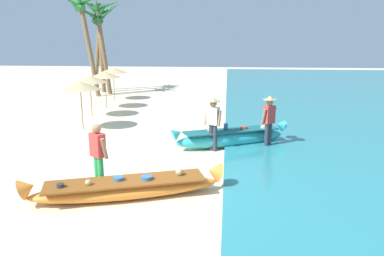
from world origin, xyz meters
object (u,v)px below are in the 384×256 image
(boat_orange_foreground, at_px, (126,188))
(person_vendor_assistant, at_px, (269,118))
(palm_tree_tall_inland, at_px, (101,19))
(palm_tree_leaning_seaward, at_px, (99,24))
(boat_cyan_midground, at_px, (231,137))
(palm_tree_mid_cluster, at_px, (99,19))
(person_vendor_hatted, at_px, (213,120))
(person_tourist_customer, at_px, (98,153))
(palm_tree_far_behind, at_px, (83,16))

(boat_orange_foreground, height_order, person_vendor_assistant, person_vendor_assistant)
(palm_tree_tall_inland, relative_size, palm_tree_leaning_seaward, 1.08)
(boat_cyan_midground, height_order, palm_tree_mid_cluster, palm_tree_mid_cluster)
(person_vendor_hatted, bearing_deg, palm_tree_leaning_seaward, 122.50)
(boat_orange_foreground, xyz_separation_m, person_vendor_assistant, (3.61, 4.34, 0.78))
(palm_tree_tall_inland, bearing_deg, boat_cyan_midground, -56.65)
(boat_cyan_midground, height_order, palm_tree_tall_inland, palm_tree_tall_inland)
(person_vendor_assistant, distance_m, palm_tree_mid_cluster, 16.42)
(person_vendor_assistant, bearing_deg, person_tourist_customer, -137.77)
(boat_cyan_midground, xyz_separation_m, palm_tree_far_behind, (-8.98, 10.69, 4.59))
(person_vendor_assistant, distance_m, palm_tree_tall_inland, 17.12)
(person_tourist_customer, bearing_deg, palm_tree_far_behind, 111.65)
(person_tourist_customer, height_order, palm_tree_mid_cluster, palm_tree_mid_cluster)
(boat_cyan_midground, height_order, palm_tree_leaning_seaward, palm_tree_leaning_seaward)
(boat_cyan_midground, relative_size, palm_tree_mid_cluster, 0.65)
(boat_orange_foreground, bearing_deg, palm_tree_tall_inland, 109.79)
(boat_orange_foreground, relative_size, palm_tree_far_behind, 0.71)
(person_tourist_customer, distance_m, palm_tree_leaning_seaward, 16.84)
(palm_tree_mid_cluster, bearing_deg, boat_cyan_midground, -55.61)
(person_vendor_hatted, relative_size, person_vendor_assistant, 1.00)
(palm_tree_tall_inland, bearing_deg, person_vendor_assistant, -53.28)
(person_vendor_hatted, height_order, person_tourist_customer, person_vendor_hatted)
(person_vendor_assistant, relative_size, palm_tree_tall_inland, 0.29)
(palm_tree_leaning_seaward, relative_size, palm_tree_mid_cluster, 0.91)
(person_vendor_assistant, bearing_deg, boat_cyan_midground, 176.94)
(person_tourist_customer, xyz_separation_m, palm_tree_tall_inland, (-5.62, 17.34, 3.88))
(boat_orange_foreground, relative_size, palm_tree_mid_cluster, 0.73)
(boat_cyan_midground, bearing_deg, palm_tree_far_behind, 130.05)
(person_tourist_customer, relative_size, palm_tree_far_behind, 0.26)
(person_vendor_assistant, height_order, palm_tree_mid_cluster, palm_tree_mid_cluster)
(boat_cyan_midground, bearing_deg, palm_tree_mid_cluster, 124.39)
(palm_tree_far_behind, bearing_deg, person_tourist_customer, -68.35)
(person_tourist_customer, xyz_separation_m, palm_tree_far_behind, (-5.84, 14.71, 3.98))
(person_vendor_hatted, relative_size, person_tourist_customer, 1.08)
(person_vendor_assistant, bearing_deg, palm_tree_mid_cluster, 127.86)
(boat_orange_foreground, height_order, palm_tree_tall_inland, palm_tree_tall_inland)
(palm_tree_tall_inland, distance_m, palm_tree_far_behind, 2.64)
(person_vendor_hatted, relative_size, palm_tree_far_behind, 0.28)
(palm_tree_tall_inland, xyz_separation_m, palm_tree_mid_cluster, (0.18, -0.77, 0.02))
(palm_tree_mid_cluster, bearing_deg, boat_orange_foreground, -69.91)
(palm_tree_tall_inland, distance_m, palm_tree_mid_cluster, 0.79)
(boat_orange_foreground, xyz_separation_m, person_tourist_customer, (-0.75, 0.38, 0.68))
(boat_orange_foreground, bearing_deg, person_vendor_assistant, 50.28)
(boat_cyan_midground, distance_m, person_tourist_customer, 5.14)
(palm_tree_tall_inland, height_order, palm_tree_mid_cluster, palm_tree_mid_cluster)
(palm_tree_mid_cluster, bearing_deg, palm_tree_far_behind, -101.95)
(person_tourist_customer, distance_m, palm_tree_tall_inland, 18.64)
(palm_tree_mid_cluster, height_order, palm_tree_far_behind, palm_tree_far_behind)
(palm_tree_leaning_seaward, distance_m, palm_tree_far_behind, 1.23)
(boat_orange_foreground, relative_size, person_vendor_assistant, 2.54)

